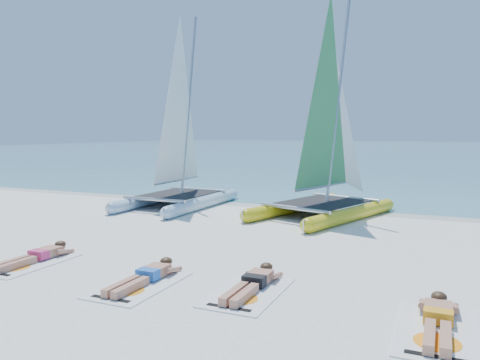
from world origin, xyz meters
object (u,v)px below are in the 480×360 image
object	(u,v)px
towel_b	(140,285)
sunbather_b	(146,275)
catamaran_blue	(179,147)
catamaran_yellow	(332,143)
towel_d	(438,332)
towel_a	(29,263)
sunbather_a	(37,255)
sunbather_d	(438,318)
sunbather_c	(253,282)
towel_c	(249,292)

from	to	relation	value
towel_b	sunbather_b	world-z (taller)	sunbather_b
catamaran_blue	towel_b	bearing A→B (deg)	-62.73
catamaran_yellow	towel_d	world-z (taller)	catamaran_yellow
towel_a	sunbather_a	size ratio (longest dim) A/B	1.07
towel_a	sunbather_d	bearing A→B (deg)	-0.19
catamaran_blue	sunbather_d	size ratio (longest dim) A/B	3.97
sunbather_a	sunbather_d	distance (m)	7.33
catamaran_yellow	towel_d	bearing A→B (deg)	-49.84
towel_b	sunbather_b	xyz separation A→B (m)	(-0.00, 0.19, 0.11)
towel_a	towel_b	world-z (taller)	same
towel_a	towel_b	xyz separation A→B (m)	(2.74, -0.21, 0.00)
sunbather_a	towel_a	bearing A→B (deg)	-90.00
sunbather_d	sunbather_b	bearing A→B (deg)	179.89
sunbather_c	sunbather_d	world-z (taller)	same
sunbather_a	sunbather_b	world-z (taller)	same
towel_d	sunbather_d	bearing A→B (deg)	90.00
sunbather_b	catamaran_blue	bearing A→B (deg)	117.05
towel_b	towel_d	distance (m)	4.59
towel_a	sunbather_b	size ratio (longest dim) A/B	1.07
towel_d	sunbather_d	distance (m)	0.22
towel_a	sunbather_d	world-z (taller)	sunbather_d
towel_c	towel_d	size ratio (longest dim) A/B	1.00
sunbather_a	catamaran_blue	bearing A→B (deg)	98.03
sunbather_a	towel_d	xyz separation A→B (m)	(7.33, -0.41, -0.11)
catamaran_yellow	towel_a	bearing A→B (deg)	-99.65
towel_a	towel_b	size ratio (longest dim) A/B	1.00
catamaran_blue	towel_d	xyz separation A→B (m)	(8.33, -7.53, -2.03)
catamaran_yellow	towel_b	world-z (taller)	catamaran_yellow
towel_b	towel_d	bearing A→B (deg)	-0.11
towel_a	towel_b	bearing A→B (deg)	-4.33
sunbather_c	towel_a	bearing A→B (deg)	-175.15
towel_c	towel_d	bearing A→B (deg)	-8.35
sunbather_a	towel_b	size ratio (longest dim) A/B	0.93
catamaran_blue	towel_b	xyz separation A→B (m)	(3.74, -7.52, -2.03)
catamaran_yellow	sunbather_d	distance (m)	8.67
catamaran_yellow	sunbather_a	world-z (taller)	catamaran_yellow
towel_a	towel_d	size ratio (longest dim) A/B	1.00
sunbather_c	sunbather_d	xyz separation A→B (m)	(2.79, -0.41, 0.00)
catamaran_yellow	towel_d	size ratio (longest dim) A/B	3.77
sunbather_a	towel_b	world-z (taller)	sunbather_a
towel_a	sunbather_a	distance (m)	0.22
towel_a	sunbather_b	world-z (taller)	sunbather_b
towel_c	sunbather_c	xyz separation A→B (m)	(0.00, 0.19, 0.11)
catamaran_yellow	sunbather_a	xyz separation A→B (m)	(-4.16, -7.58, -2.08)
towel_d	sunbather_d	xyz separation A→B (m)	(0.00, 0.19, 0.11)
towel_c	towel_d	distance (m)	2.82
towel_a	towel_d	bearing A→B (deg)	-1.69
towel_c	sunbather_d	world-z (taller)	sunbather_d
catamaran_blue	catamaran_yellow	world-z (taller)	catamaran_yellow
towel_c	sunbather_d	distance (m)	2.80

